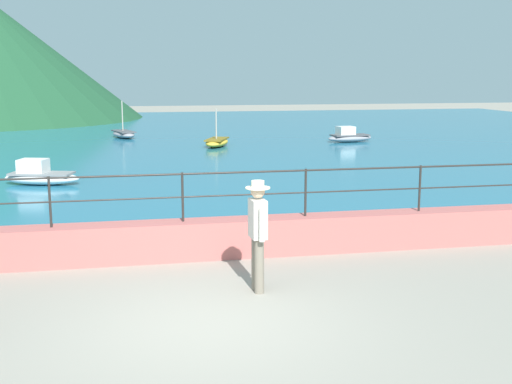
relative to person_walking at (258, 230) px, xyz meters
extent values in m
plane|color=gray|center=(-0.97, -1.17, -0.98)|extent=(120.00, 120.00, 0.00)
cube|color=#BC605B|center=(-0.97, 2.03, -0.63)|extent=(20.00, 0.56, 0.70)
cylinder|color=#282623|center=(-3.27, 2.03, 0.17)|extent=(0.04, 0.04, 0.90)
cylinder|color=#282623|center=(-0.97, 2.03, 0.17)|extent=(0.04, 0.04, 0.90)
cylinder|color=#282623|center=(1.33, 2.03, 0.17)|extent=(0.04, 0.04, 0.90)
cylinder|color=#282623|center=(3.63, 2.03, 0.17)|extent=(0.04, 0.04, 0.90)
cylinder|color=#282623|center=(-0.97, 2.03, 0.59)|extent=(18.40, 0.04, 0.04)
cylinder|color=#282623|center=(-0.97, 2.03, 0.17)|extent=(18.40, 0.03, 0.03)
cube|color=#236B89|center=(-0.97, 24.67, -0.95)|extent=(64.00, 44.32, 0.06)
cylinder|color=slate|center=(0.01, -0.09, -0.55)|extent=(0.15, 0.15, 0.86)
cylinder|color=slate|center=(-0.01, 0.09, -0.55)|extent=(0.15, 0.15, 0.86)
cube|color=beige|center=(0.00, 0.00, 0.18)|extent=(0.24, 0.37, 0.60)
cylinder|color=beige|center=(0.02, -0.24, 0.14)|extent=(0.09, 0.09, 0.52)
cylinder|color=beige|center=(-0.02, 0.24, 0.14)|extent=(0.09, 0.09, 0.52)
sphere|color=beige|center=(0.00, 0.00, 0.61)|extent=(0.22, 0.22, 0.22)
cylinder|color=beige|center=(0.00, 0.00, 0.66)|extent=(0.38, 0.38, 0.02)
cylinder|color=beige|center=(0.00, 0.00, 0.72)|extent=(0.20, 0.20, 0.10)
ellipsoid|color=white|center=(-4.46, 10.60, -0.74)|extent=(2.46, 1.52, 0.36)
cube|color=gray|center=(-4.46, 10.60, -0.59)|extent=(1.98, 1.26, 0.06)
cube|color=silver|center=(-4.70, 10.67, -0.36)|extent=(0.95, 0.83, 0.40)
ellipsoid|color=gray|center=(-2.07, 24.67, -0.74)|extent=(1.56, 2.47, 0.36)
cube|color=#4D4D51|center=(-2.07, 24.67, -0.59)|extent=(1.29, 1.99, 0.06)
cylinder|color=#B2A899|center=(-2.10, 24.76, 0.21)|extent=(0.06, 0.06, 1.54)
ellipsoid|color=gray|center=(8.73, 20.39, -0.74)|extent=(2.41, 1.24, 0.36)
cube|color=#4D4D51|center=(8.73, 20.39, -0.59)|extent=(1.94, 1.04, 0.06)
cube|color=silver|center=(8.49, 20.35, -0.36)|extent=(0.89, 0.75, 0.40)
ellipsoid|color=gold|center=(2.11, 19.71, -0.74)|extent=(1.67, 2.47, 0.36)
cube|color=brown|center=(2.11, 19.71, -0.59)|extent=(1.38, 1.99, 0.06)
cylinder|color=#B2A899|center=(2.07, 19.61, 0.12)|extent=(0.06, 0.06, 1.36)
camera|label=1|loc=(-1.93, -9.45, 2.37)|focal=45.34mm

